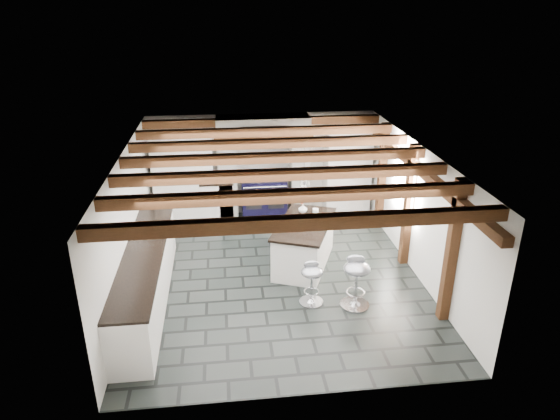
{
  "coord_description": "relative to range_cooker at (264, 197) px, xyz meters",
  "views": [
    {
      "loc": [
        -0.87,
        -7.8,
        4.6
      ],
      "look_at": [
        0.1,
        0.4,
        1.1
      ],
      "focal_mm": 32.0,
      "sensor_mm": 36.0,
      "label": 1
    }
  ],
  "objects": [
    {
      "name": "bar_stool_near",
      "position": [
        1.15,
        -3.8,
        0.08
      ],
      "size": [
        0.52,
        0.52,
        0.88
      ],
      "rotation": [
        0.0,
        0.0,
        -0.24
      ],
      "color": "silver",
      "rests_on": "ground"
    },
    {
      "name": "ground",
      "position": [
        0.0,
        -2.68,
        -0.47
      ],
      "size": [
        6.0,
        6.0,
        0.0
      ],
      "primitive_type": "plane",
      "color": "black",
      "rests_on": "ground"
    },
    {
      "name": "bar_stool_far",
      "position": [
        0.46,
        -3.63,
        -0.01
      ],
      "size": [
        0.4,
        0.4,
        0.73
      ],
      "rotation": [
        0.0,
        0.0,
        0.0
      ],
      "color": "silver",
      "rests_on": "ground"
    },
    {
      "name": "room_shell",
      "position": [
        -0.61,
        -1.26,
        0.6
      ],
      "size": [
        6.0,
        6.03,
        6.0
      ],
      "color": "white",
      "rests_on": "ground"
    },
    {
      "name": "range_cooker",
      "position": [
        0.0,
        0.0,
        0.0
      ],
      "size": [
        1.0,
        0.63,
        0.99
      ],
      "color": "black",
      "rests_on": "ground"
    },
    {
      "name": "kitchen_island",
      "position": [
        0.54,
        -2.32,
        -0.03
      ],
      "size": [
        1.47,
        1.92,
        1.13
      ],
      "rotation": [
        0.0,
        0.0,
        -0.38
      ],
      "color": "white",
      "rests_on": "ground"
    }
  ]
}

